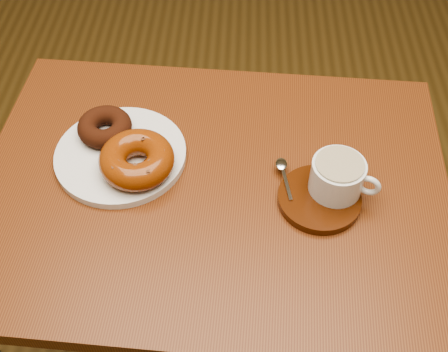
{
  "coord_description": "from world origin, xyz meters",
  "views": [
    {
      "loc": [
        -0.22,
        -0.39,
        1.48
      ],
      "look_at": [
        -0.25,
        0.21,
        0.77
      ],
      "focal_mm": 45.0,
      "sensor_mm": 36.0,
      "label": 1
    }
  ],
  "objects_px": {
    "coffee_cup": "(338,176)",
    "cafe_table": "(213,224)",
    "donut_plate": "(121,155)",
    "saucer": "(319,199)"
  },
  "relations": [
    {
      "from": "saucer",
      "to": "coffee_cup",
      "type": "height_order",
      "value": "coffee_cup"
    },
    {
      "from": "donut_plate",
      "to": "saucer",
      "type": "relative_size",
      "value": 1.68
    },
    {
      "from": "cafe_table",
      "to": "saucer",
      "type": "xyz_separation_m",
      "value": [
        0.18,
        -0.03,
        0.13
      ]
    },
    {
      "from": "donut_plate",
      "to": "saucer",
      "type": "distance_m",
      "value": 0.35
    },
    {
      "from": "coffee_cup",
      "to": "cafe_table",
      "type": "bearing_deg",
      "value": -161.94
    },
    {
      "from": "cafe_table",
      "to": "coffee_cup",
      "type": "relative_size",
      "value": 7.45
    },
    {
      "from": "donut_plate",
      "to": "coffee_cup",
      "type": "distance_m",
      "value": 0.37
    },
    {
      "from": "cafe_table",
      "to": "saucer",
      "type": "height_order",
      "value": "saucer"
    },
    {
      "from": "donut_plate",
      "to": "saucer",
      "type": "bearing_deg",
      "value": -13.9
    },
    {
      "from": "cafe_table",
      "to": "saucer",
      "type": "relative_size",
      "value": 6.08
    }
  ]
}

